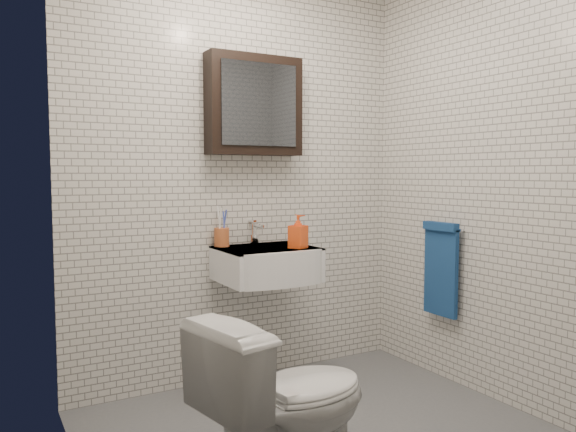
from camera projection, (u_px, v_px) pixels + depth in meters
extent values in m
cube|color=silver|center=(242.00, 180.00, 3.48)|extent=(2.20, 0.02, 2.50)
cube|color=silver|center=(512.00, 186.00, 1.74)|extent=(2.20, 0.02, 2.50)
cube|color=silver|center=(84.00, 184.00, 2.07)|extent=(0.02, 2.00, 2.50)
cube|color=silver|center=(495.00, 180.00, 3.14)|extent=(0.02, 2.00, 2.50)
cube|color=white|center=(266.00, 264.00, 3.34)|extent=(0.55, 0.45, 0.20)
cylinder|color=silver|center=(265.00, 249.00, 3.35)|extent=(0.31, 0.31, 0.02)
cylinder|color=silver|center=(265.00, 248.00, 3.35)|extent=(0.04, 0.04, 0.01)
cube|color=white|center=(266.00, 248.00, 3.34)|extent=(0.55, 0.45, 0.01)
cylinder|color=silver|center=(254.00, 239.00, 3.48)|extent=(0.06, 0.06, 0.06)
cylinder|color=silver|center=(254.00, 230.00, 3.47)|extent=(0.03, 0.03, 0.08)
cylinder|color=silver|center=(258.00, 226.00, 3.42)|extent=(0.02, 0.12, 0.02)
cube|color=silver|center=(252.00, 221.00, 3.49)|extent=(0.02, 0.09, 0.01)
cube|color=black|center=(254.00, 106.00, 3.41)|extent=(0.60, 0.14, 0.60)
cube|color=#3F444C|center=(260.00, 104.00, 3.34)|extent=(0.49, 0.01, 0.49)
cylinder|color=silver|center=(444.00, 229.00, 3.45)|extent=(0.02, 0.30, 0.02)
cylinder|color=silver|center=(431.00, 227.00, 3.57)|extent=(0.04, 0.02, 0.02)
cylinder|color=silver|center=(462.00, 230.00, 3.35)|extent=(0.04, 0.02, 0.02)
cube|color=navy|center=(441.00, 272.00, 3.46)|extent=(0.03, 0.26, 0.54)
cube|color=navy|center=(441.00, 226.00, 3.44)|extent=(0.05, 0.26, 0.05)
cylinder|color=#B7592D|center=(222.00, 237.00, 3.37)|extent=(0.10, 0.10, 0.11)
cylinder|color=white|center=(220.00, 225.00, 3.35)|extent=(0.02, 0.03, 0.21)
cylinder|color=#394EB8|center=(224.00, 227.00, 3.36)|extent=(0.02, 0.02, 0.19)
cylinder|color=white|center=(220.00, 224.00, 3.37)|extent=(0.03, 0.04, 0.22)
cylinder|color=#394EB8|center=(224.00, 226.00, 3.38)|extent=(0.03, 0.04, 0.20)
imported|color=orange|center=(298.00, 231.00, 3.28)|extent=(0.12, 0.12, 0.20)
imported|color=silver|center=(287.00, 403.00, 2.24)|extent=(0.80, 0.55, 0.75)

